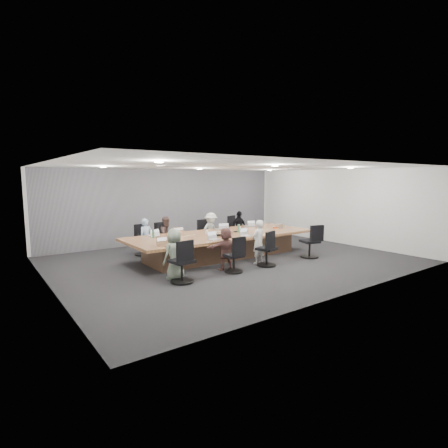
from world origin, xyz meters
TOP-DOWN VIEW (x-y plane):
  - floor at (0.00, 0.00)m, footprint 10.00×8.00m
  - ceiling at (0.00, 0.00)m, footprint 10.00×8.00m
  - wall_back at (0.00, 4.00)m, footprint 10.00×0.00m
  - wall_front at (0.00, -4.00)m, footprint 10.00×0.00m
  - wall_left at (-5.00, 0.00)m, footprint 0.00×8.00m
  - wall_right at (5.00, 0.00)m, footprint 0.00×8.00m
  - curtain at (0.00, 3.92)m, footprint 9.80×0.04m
  - conference_table at (0.00, 0.50)m, footprint 6.00×2.20m
  - chair_0 at (-1.95, 2.20)m, footprint 0.61×0.61m
  - chair_1 at (-1.23, 2.20)m, footprint 0.60×0.60m
  - chair_2 at (0.48, 2.20)m, footprint 0.51×0.51m
  - chair_3 at (1.73, 2.20)m, footprint 0.73×0.73m
  - chair_4 at (-2.39, -1.20)m, footprint 0.66×0.66m
  - chair_5 at (-0.85, -1.20)m, footprint 0.51×0.51m
  - chair_6 at (0.32, -1.20)m, footprint 0.70×0.70m
  - chair_7 at (2.13, -1.20)m, footprint 0.73×0.73m
  - person_0 at (-1.95, 1.85)m, footprint 0.47×0.34m
  - laptop_0 at (-1.95, 1.30)m, footprint 0.35×0.27m
  - person_1 at (-1.23, 1.85)m, footprint 0.69×0.59m
  - laptop_1 at (-1.23, 1.30)m, footprint 0.38×0.29m
  - person_2 at (0.48, 1.85)m, footprint 0.89×0.63m
  - laptop_2 at (0.48, 1.30)m, footprint 0.40×0.32m
  - person_3 at (1.73, 1.85)m, footprint 0.76×0.37m
  - laptop_3 at (1.73, 1.30)m, footprint 0.33×0.24m
  - person_4 at (-2.39, -0.85)m, footprint 0.67×0.50m
  - laptop_4 at (-2.39, -0.30)m, footprint 0.30×0.21m
  - person_5 at (-0.85, -0.85)m, footprint 1.10×0.47m
  - laptop_5 at (-0.85, -0.30)m, footprint 0.38×0.29m
  - person_6 at (0.32, -0.85)m, footprint 0.51×0.38m
  - laptop_6 at (0.32, -0.30)m, footprint 0.37×0.28m
  - bottle_green_left at (-2.10, 0.99)m, footprint 0.07×0.07m
  - bottle_green_right at (0.55, 0.36)m, footprint 0.09×0.09m
  - bottle_clear at (-1.55, 0.78)m, footprint 0.07×0.07m
  - cup_white_far at (-0.40, 0.76)m, footprint 0.10×0.10m
  - cup_white_near at (1.02, 0.90)m, footprint 0.08×0.08m
  - mug_brown at (-2.25, 0.18)m, footprint 0.09×0.09m
  - mic_left at (-0.81, -0.08)m, footprint 0.15×0.10m
  - mic_right at (0.54, 0.48)m, footprint 0.15×0.12m
  - stapler at (-0.38, 0.14)m, footprint 0.17×0.09m
  - canvas_bag at (2.36, 0.35)m, footprint 0.30×0.22m
  - snack_packet at (2.22, 0.37)m, footprint 0.23×0.19m

SIDE VIEW (x-z plane):
  - floor at x=0.00m, z-range 0.00..0.00m
  - chair_5 at x=-0.85m, z-range 0.00..0.75m
  - chair_2 at x=0.48m, z-range 0.00..0.75m
  - chair_0 at x=-1.95m, z-range 0.00..0.77m
  - chair_1 at x=-1.23m, z-range 0.00..0.79m
  - conference_table at x=0.00m, z-range 0.03..0.77m
  - chair_6 at x=0.32m, z-range 0.00..0.83m
  - chair_3 at x=1.73m, z-range 0.00..0.85m
  - chair_7 at x=2.13m, z-range 0.00..0.86m
  - chair_4 at x=-2.39m, z-range 0.00..0.87m
  - person_5 at x=-0.85m, z-range 0.00..1.15m
  - person_0 at x=-1.95m, z-range 0.00..1.21m
  - person_1 at x=-1.23m, z-range 0.00..1.23m
  - person_4 at x=-2.39m, z-range 0.00..1.25m
  - person_3 at x=1.73m, z-range 0.00..1.25m
  - person_2 at x=0.48m, z-range 0.00..1.26m
  - person_6 at x=0.32m, z-range 0.00..1.27m
  - laptop_0 at x=-1.95m, z-range 0.74..0.76m
  - laptop_1 at x=-1.23m, z-range 0.74..0.76m
  - laptop_2 at x=0.48m, z-range 0.74..0.76m
  - laptop_3 at x=1.73m, z-range 0.74..0.76m
  - laptop_4 at x=-2.39m, z-range 0.74..0.76m
  - laptop_5 at x=-0.85m, z-range 0.74..0.76m
  - laptop_6 at x=0.32m, z-range 0.74..0.76m
  - mic_right at x=0.54m, z-range 0.74..0.77m
  - mic_left at x=-0.81m, z-range 0.74..0.77m
  - snack_packet at x=2.22m, z-range 0.74..0.78m
  - stapler at x=-0.38m, z-range 0.74..0.80m
  - cup_white_near at x=1.02m, z-range 0.74..0.83m
  - mug_brown at x=-2.25m, z-range 0.74..0.84m
  - cup_white_far at x=-0.40m, z-range 0.74..0.85m
  - canvas_bag at x=2.36m, z-range 0.74..0.88m
  - bottle_clear at x=-1.55m, z-range 0.74..0.95m
  - bottle_green_left at x=-2.10m, z-range 0.74..0.98m
  - bottle_green_right at x=0.55m, z-range 0.74..1.00m
  - wall_back at x=0.00m, z-range 0.00..2.80m
  - wall_front at x=0.00m, z-range 0.00..2.80m
  - wall_left at x=-5.00m, z-range 0.00..2.80m
  - wall_right at x=5.00m, z-range 0.00..2.80m
  - curtain at x=0.00m, z-range 0.00..2.80m
  - ceiling at x=0.00m, z-range 2.80..2.80m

